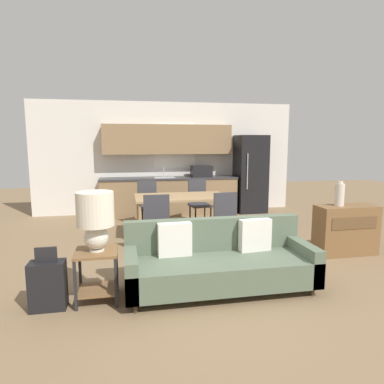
# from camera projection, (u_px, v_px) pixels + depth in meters

# --- Properties ---
(ground_plane) EXTENTS (20.00, 20.00, 0.00)m
(ground_plane) POSITION_uv_depth(u_px,v_px,m) (215.00, 287.00, 4.16)
(ground_plane) COLOR #7F6647
(wall_back) EXTENTS (6.40, 0.07, 2.70)m
(wall_back) POSITION_uv_depth(u_px,v_px,m) (167.00, 158.00, 8.46)
(wall_back) COLOR silver
(wall_back) RESTS_ON ground_plane
(kitchen_counter) EXTENTS (3.27, 0.65, 2.15)m
(kitchen_counter) POSITION_uv_depth(u_px,v_px,m) (169.00, 179.00, 8.24)
(kitchen_counter) COLOR #8E704C
(kitchen_counter) RESTS_ON ground_plane
(refrigerator) EXTENTS (0.71, 0.72, 1.90)m
(refrigerator) POSITION_uv_depth(u_px,v_px,m) (250.00, 174.00, 8.52)
(refrigerator) COLOR black
(refrigerator) RESTS_ON ground_plane
(dining_table) EXTENTS (1.68, 0.94, 0.76)m
(dining_table) POSITION_uv_depth(u_px,v_px,m) (181.00, 199.00, 6.30)
(dining_table) COLOR tan
(dining_table) RESTS_ON ground_plane
(couch) EXTENTS (2.21, 0.80, 0.81)m
(couch) POSITION_uv_depth(u_px,v_px,m) (219.00, 262.00, 4.08)
(couch) COLOR #3D2D1E
(couch) RESTS_ON ground_plane
(side_table) EXTENTS (0.45, 0.45, 0.57)m
(side_table) POSITION_uv_depth(u_px,v_px,m) (97.00, 267.00, 3.76)
(side_table) COLOR brown
(side_table) RESTS_ON ground_plane
(table_lamp) EXTENTS (0.40, 0.40, 0.65)m
(table_lamp) POSITION_uv_depth(u_px,v_px,m) (95.00, 216.00, 3.68)
(table_lamp) COLOR silver
(table_lamp) RESTS_ON side_table
(credenza) EXTENTS (0.94, 0.40, 0.77)m
(credenza) POSITION_uv_depth(u_px,v_px,m) (346.00, 230.00, 5.34)
(credenza) COLOR brown
(credenza) RESTS_ON ground_plane
(vase) EXTENTS (0.14, 0.14, 0.38)m
(vase) POSITION_uv_depth(u_px,v_px,m) (340.00, 194.00, 5.26)
(vase) COLOR beige
(vase) RESTS_ON credenza
(dining_chair_near_right) EXTENTS (0.47, 0.47, 0.95)m
(dining_chair_near_right) POSITION_uv_depth(u_px,v_px,m) (222.00, 218.00, 5.62)
(dining_chair_near_right) COLOR #38383D
(dining_chair_near_right) RESTS_ON ground_plane
(dining_chair_near_left) EXTENTS (0.43, 0.43, 0.95)m
(dining_chair_near_left) POSITION_uv_depth(u_px,v_px,m) (156.00, 221.00, 5.39)
(dining_chair_near_left) COLOR #38383D
(dining_chair_near_left) RESTS_ON ground_plane
(dining_chair_far_right) EXTENTS (0.48, 0.48, 0.95)m
(dining_chair_far_right) POSITION_uv_depth(u_px,v_px,m) (199.00, 201.00, 7.25)
(dining_chair_far_right) COLOR #38383D
(dining_chair_far_right) RESTS_ON ground_plane
(dining_chair_far_left) EXTENTS (0.47, 0.47, 0.95)m
(dining_chair_far_left) POSITION_uv_depth(u_px,v_px,m) (148.00, 203.00, 7.02)
(dining_chair_far_left) COLOR #38383D
(dining_chair_far_left) RESTS_ON ground_plane
(suitcase) EXTENTS (0.36, 0.22, 0.67)m
(suitcase) POSITION_uv_depth(u_px,v_px,m) (48.00, 285.00, 3.59)
(suitcase) COLOR black
(suitcase) RESTS_ON ground_plane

